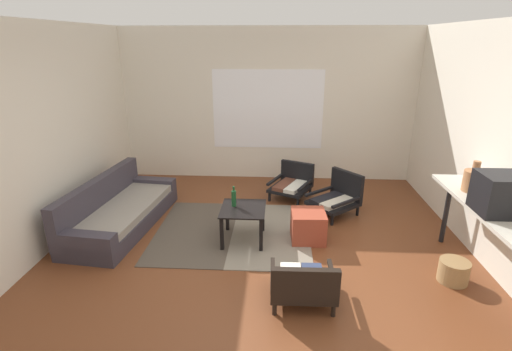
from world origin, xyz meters
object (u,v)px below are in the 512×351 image
at_px(armchair_striped_foreground, 303,283).
at_px(glass_bottle, 234,198).
at_px(ottoman_orange, 308,226).
at_px(crt_television, 503,194).
at_px(coffee_table, 243,215).
at_px(console_shelf, 489,214).
at_px(wicker_basket, 454,271).
at_px(armchair_corner, 337,196).
at_px(couch, 119,212).
at_px(armchair_by_window, 292,182).
at_px(clay_vase, 474,180).

bearing_deg(armchair_striped_foreground, glass_bottle, 122.55).
relative_size(armchair_striped_foreground, ottoman_orange, 1.51).
distance_m(armchair_striped_foreground, crt_television, 2.08).
bearing_deg(crt_television, armchair_striped_foreground, -170.75).
height_order(coffee_table, console_shelf, console_shelf).
relative_size(coffee_table, armchair_striped_foreground, 0.93).
distance_m(armchair_striped_foreground, console_shelf, 2.01).
bearing_deg(wicker_basket, glass_bottle, 161.62).
height_order(crt_television, wicker_basket, crt_television).
height_order(ottoman_orange, wicker_basket, ottoman_orange).
relative_size(crt_television, glass_bottle, 1.69).
xyz_separation_m(armchair_corner, ottoman_orange, (-0.49, -0.85, -0.08)).
relative_size(couch, armchair_corner, 2.48).
height_order(armchair_by_window, clay_vase, clay_vase).
distance_m(armchair_corner, crt_television, 2.37).
relative_size(couch, armchair_striped_foreground, 3.27).
xyz_separation_m(armchair_corner, wicker_basket, (1.02, -1.68, -0.15)).
height_order(armchair_striped_foreground, ottoman_orange, armchair_striped_foreground).
xyz_separation_m(coffee_table, armchair_corner, (1.33, 0.92, -0.10)).
bearing_deg(glass_bottle, console_shelf, -17.12).
xyz_separation_m(armchair_striped_foreground, glass_bottle, (-0.82, 1.29, 0.34)).
bearing_deg(wicker_basket, armchair_striped_foreground, -164.10).
height_order(couch, armchair_by_window, couch).
relative_size(coffee_table, glass_bottle, 2.25).
relative_size(couch, ottoman_orange, 4.92).
distance_m(clay_vase, wicker_basket, 1.01).
xyz_separation_m(armchair_by_window, clay_vase, (1.89, -1.88, 0.78)).
bearing_deg(crt_television, couch, 164.06).
bearing_deg(wicker_basket, coffee_table, 162.00).
xyz_separation_m(couch, armchair_corner, (3.10, 0.61, 0.06)).
xyz_separation_m(armchair_corner, crt_television, (1.24, -1.84, 0.82)).
distance_m(armchair_by_window, crt_television, 3.20).
relative_size(armchair_corner, console_shelf, 0.45).
height_order(armchair_corner, crt_television, crt_television).
bearing_deg(coffee_table, armchair_corner, 34.65).
height_order(console_shelf, clay_vase, clay_vase).
bearing_deg(console_shelf, couch, 165.99).
bearing_deg(clay_vase, glass_bottle, 170.99).
relative_size(armchair_corner, crt_television, 1.88).
bearing_deg(crt_television, coffee_table, 160.14).
bearing_deg(couch, glass_bottle, -8.75).
bearing_deg(glass_bottle, armchair_corner, 30.64).
relative_size(armchair_striped_foreground, clay_vase, 1.89).
xyz_separation_m(clay_vase, wicker_basket, (-0.22, -0.39, -0.90)).
relative_size(coffee_table, ottoman_orange, 1.40).
bearing_deg(coffee_table, glass_bottle, 154.82).
bearing_deg(couch, clay_vase, -8.91).
bearing_deg(crt_television, ottoman_orange, 150.11).
relative_size(armchair_corner, clay_vase, 2.49).
xyz_separation_m(console_shelf, glass_bottle, (-2.69, 0.83, -0.24)).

